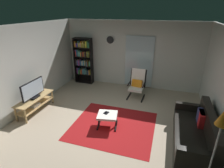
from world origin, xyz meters
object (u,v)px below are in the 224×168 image
television (33,90)px  tv_remote (107,113)px  leather_sofa (196,134)px  floor_lamp_by_sofa (220,130)px  wall_clock (110,40)px  cell_phone (106,113)px  ottoman (107,116)px  bookshelf_near_tv (84,59)px  tv_stand (35,102)px  lounge_armchair (137,83)px

television → tv_remote: (2.36, -0.02, -0.35)m
leather_sofa → television: bearing=178.3°
leather_sofa → tv_remote: leather_sofa is taller
floor_lamp_by_sofa → wall_clock: (-3.06, 4.40, 0.43)m
cell_phone → leather_sofa: bearing=10.0°
cell_phone → ottoman: bearing=-25.7°
leather_sofa → wall_clock: bearing=135.5°
bookshelf_near_tv → leather_sofa: size_ratio=0.96×
floor_lamp_by_sofa → wall_clock: wall_clock is taller
tv_remote → wall_clock: (-0.86, 2.89, 1.47)m
television → floor_lamp_by_sofa: 4.87m
bookshelf_near_tv → wall_clock: size_ratio=6.58×
tv_stand → lounge_armchair: bearing=35.1°
bookshelf_near_tv → tv_remote: size_ratio=13.25×
television → cell_phone: television is taller
television → leather_sofa: (4.57, -0.14, -0.42)m
leather_sofa → cell_phone: size_ratio=14.14×
ottoman → floor_lamp_by_sofa: (2.19, -1.47, 1.12)m
bookshelf_near_tv → lounge_armchair: 2.57m
bookshelf_near_tv → lounge_armchair: bearing=-16.4°
lounge_armchair → tv_stand: bearing=-144.9°
cell_phone → television: bearing=-166.4°
tv_remote → bookshelf_near_tv: bearing=138.5°
lounge_armchair → ottoman: bearing=-102.1°
lounge_armchair → tv_remote: lounge_armchair is taller
lounge_armchair → wall_clock: (-1.31, 0.91, 1.32)m
cell_phone → floor_lamp_by_sofa: (2.26, -1.53, 1.05)m
television → wall_clock: 3.43m
lounge_armchair → cell_phone: (-0.51, -1.96, -0.16)m
leather_sofa → wall_clock: (-3.07, 3.01, 1.54)m
television → leather_sofa: size_ratio=0.46×
cell_phone → floor_lamp_by_sofa: 2.93m
tv_stand → tv_remote: tv_stand is taller
cell_phone → wall_clock: wall_clock is taller
television → cell_phone: size_ratio=6.54×
lounge_armchair → wall_clock: size_ratio=3.53×
tv_stand → television: 0.42m
tv_stand → bookshelf_near_tv: (0.39, 2.69, 0.71)m
cell_phone → wall_clock: bearing=119.1°
lounge_armchair → tv_remote: 2.04m
leather_sofa → floor_lamp_by_sofa: (-0.00, -1.39, 1.11)m
tv_stand → ottoman: bearing=-1.1°
bookshelf_near_tv → floor_lamp_by_sofa: bookshelf_near_tv is taller
tv_stand → bookshelf_near_tv: size_ratio=0.72×
floor_lamp_by_sofa → television: bearing=161.5°
bookshelf_near_tv → leather_sofa: bearing=-34.0°
tv_stand → wall_clock: (1.51, 2.88, 1.54)m
lounge_armchair → cell_phone: bearing=-104.5°
bookshelf_near_tv → floor_lamp_by_sofa: (4.17, -4.20, 0.40)m
television → tv_remote: size_ratio=6.36×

